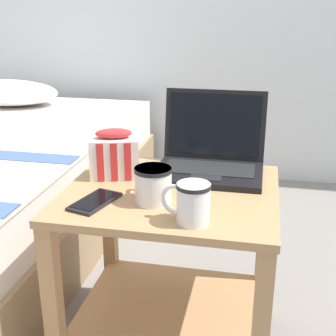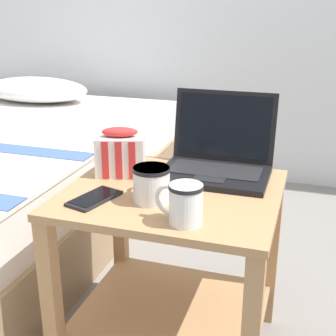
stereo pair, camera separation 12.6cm
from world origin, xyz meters
The scene contains 6 objects.
bedside_table centered at (0.00, 0.00, 0.35)m, with size 0.60×0.53×0.55m.
laptop centered at (0.09, 0.18, 0.60)m, with size 0.33×0.27×0.24m.
mug_front_left centered at (-0.03, -0.09, 0.60)m, with size 0.10×0.13×0.10m.
mug_front_right centered at (0.09, -0.19, 0.60)m, with size 0.13×0.08×0.10m.
snack_bag centered at (-0.19, 0.07, 0.62)m, with size 0.16×0.13×0.15m.
cell_phone centered at (-0.18, -0.13, 0.55)m, with size 0.11×0.17×0.01m.
Camera 1 is at (0.24, -1.20, 1.06)m, focal length 50.00 mm.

